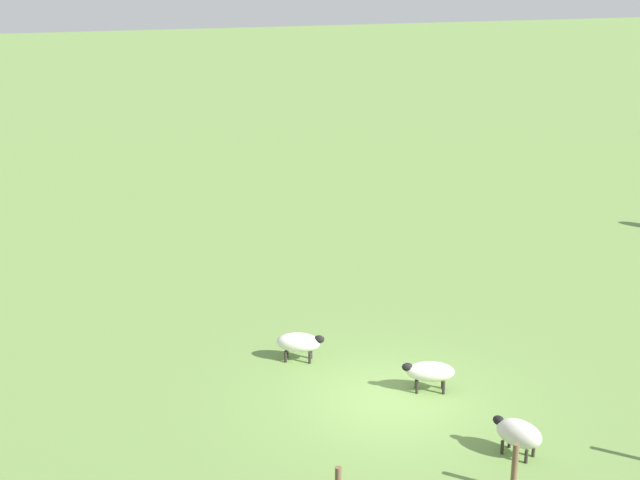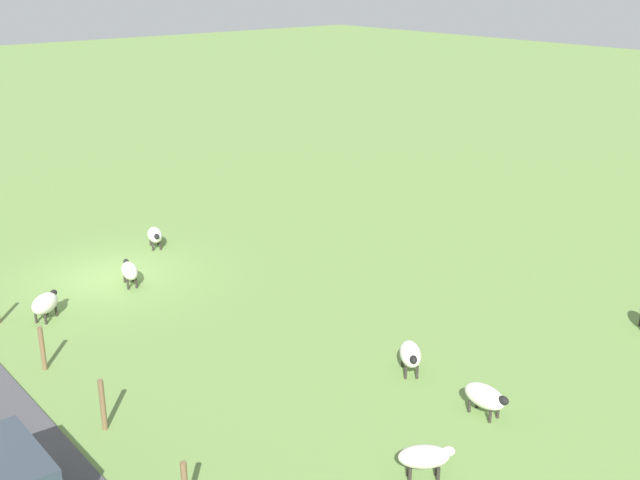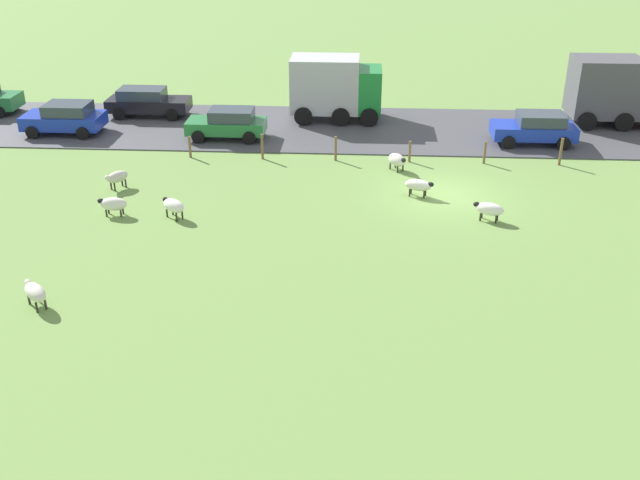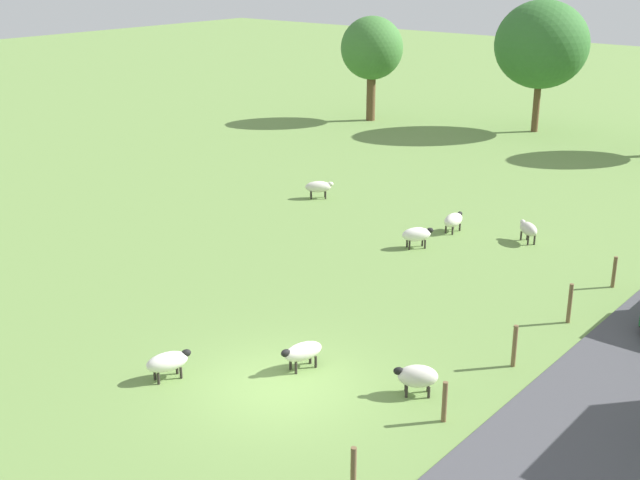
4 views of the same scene
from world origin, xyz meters
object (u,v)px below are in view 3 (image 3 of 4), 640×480
object	(u,v)px
sheep_0	(418,185)
sheep_3	(174,206)
truck_1	(614,90)
car_4	(65,118)
sheep_6	(117,177)
car_5	(228,123)
truck_2	(335,87)
sheep_4	(35,292)
car_0	(535,128)
sheep_1	(397,160)
sheep_2	(113,204)
sheep_5	(489,209)
car_1	(147,102)

from	to	relation	value
sheep_0	sheep_3	size ratio (longest dim) A/B	1.09
truck_1	car_4	world-z (taller)	truck_1
sheep_6	car_5	xyz separation A→B (m)	(6.81, -3.52, 0.33)
sheep_0	truck_2	xyz separation A→B (m)	(10.58, 3.89, 1.36)
sheep_4	car_0	bearing A→B (deg)	-47.90
truck_1	car_0	world-z (taller)	truck_1
sheep_1	truck_1	world-z (taller)	truck_1
sheep_1	car_5	xyz separation A→B (m)	(3.92, 8.31, 0.35)
sheep_1	car_0	distance (m)	7.99
sheep_0	sheep_2	distance (m)	12.18
sheep_0	sheep_1	bearing A→B (deg)	14.47
sheep_2	car_4	size ratio (longest dim) A/B	0.29
car_0	sheep_2	bearing A→B (deg)	118.18
car_0	sheep_6	bearing A→B (deg)	110.31
sheep_3	truck_2	size ratio (longest dim) A/B	0.24
sheep_5	sheep_6	world-z (taller)	sheep_6
sheep_1	sheep_6	distance (m)	12.18
sheep_3	car_5	bearing A→B (deg)	-2.54
sheep_4	sheep_6	world-z (taller)	sheep_4
car_1	sheep_4	bearing A→B (deg)	-173.99
sheep_3	sheep_0	bearing A→B (deg)	-74.00
sheep_4	truck_2	size ratio (longest dim) A/B	0.24
sheep_3	car_4	distance (m)	12.81
sheep_2	sheep_1	bearing A→B (deg)	-63.24
sheep_4	car_5	world-z (taller)	car_5
sheep_2	truck_1	bearing A→B (deg)	-59.74
sheep_1	car_0	size ratio (longest dim) A/B	0.28
sheep_4	sheep_3	bearing A→B (deg)	-21.13
truck_1	car_4	xyz separation A→B (m)	(-3.37, 28.33, -1.02)
sheep_0	sheep_3	distance (m)	9.89
truck_2	car_4	bearing A→B (deg)	103.73
sheep_5	car_0	size ratio (longest dim) A/B	0.30
car_4	sheep_3	bearing A→B (deg)	-141.14
sheep_5	car_0	xyz separation A→B (m)	(9.28, -3.57, 0.37)
sheep_1	truck_2	bearing A→B (deg)	22.35
car_1	car_5	bearing A→B (deg)	-125.43
sheep_0	sheep_1	distance (m)	3.08
sheep_6	car_0	xyz separation A→B (m)	(6.93, -18.71, 0.34)
sheep_2	sheep_4	size ratio (longest dim) A/B	1.00
sheep_3	sheep_4	xyz separation A→B (m)	(-6.71, 2.59, -0.00)
car_1	car_4	xyz separation A→B (m)	(-3.30, 3.34, 0.01)
sheep_4	sheep_6	bearing A→B (deg)	3.04
sheep_2	sheep_5	bearing A→B (deg)	-88.54
sheep_2	truck_2	xyz separation A→B (m)	(13.20, -8.00, 1.37)
sheep_4	car_5	bearing A→B (deg)	-10.47
sheep_0	truck_2	distance (m)	11.35
sheep_1	car_5	bearing A→B (deg)	64.73
sheep_6	car_1	distance (m)	10.58
truck_1	car_4	size ratio (longest dim) A/B	1.17
sheep_1	truck_2	size ratio (longest dim) A/B	0.23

